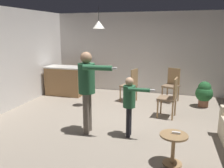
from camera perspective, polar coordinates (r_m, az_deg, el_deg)
The scene contains 12 objects.
ground at distance 5.40m, azimuth 2.10°, elevation -10.14°, with size 7.68×7.68×0.00m, color gray.
wall_back at distance 8.15m, azimuth 7.97°, elevation 7.38°, with size 6.40×0.10×2.70m, color silver.
kitchen_counter at distance 7.98m, azimuth -11.23°, elevation 0.81°, with size 1.26×0.66×0.95m.
side_table_by_couch at distance 3.98m, azimuth 14.55°, elevation -14.21°, with size 0.44×0.44×0.52m.
person_adult at distance 4.81m, azimuth -5.96°, elevation 0.09°, with size 0.85×0.49×1.70m.
person_child at distance 4.69m, azimuth 4.30°, elevation -3.93°, with size 0.63×0.35×1.22m.
dining_chair_by_counter at distance 7.06m, azimuth 4.55°, elevation 0.02°, with size 0.52×0.52×1.00m.
dining_chair_near_wall at distance 7.32m, azimuth 14.24°, elevation 0.11°, with size 0.54×0.54×1.00m.
dining_chair_centre_back at distance 5.93m, azimuth 13.87°, elevation -2.82°, with size 0.47×0.47×1.00m.
potted_plant_corner at distance 7.09m, azimuth 21.33°, elevation -2.00°, with size 0.47×0.47×0.73m.
spare_remote_on_table at distance 3.91m, azimuth 15.21°, elevation -11.32°, with size 0.04×0.13×0.04m, color white.
ceiling_light_pendant at distance 6.35m, azimuth -3.23°, elevation 14.11°, with size 0.32×0.32×0.55m.
Camera 1 is at (1.25, -4.81, 2.11)m, focal length 37.92 mm.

